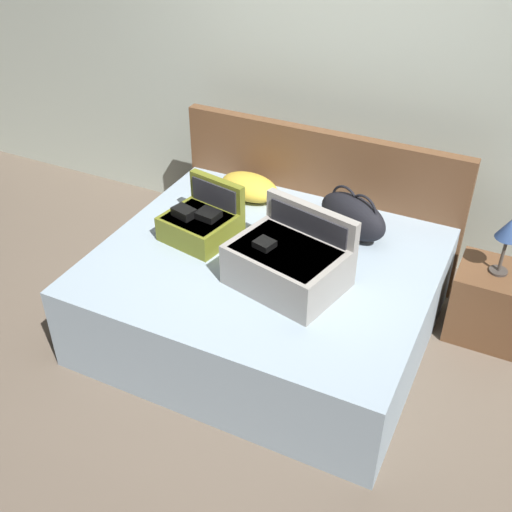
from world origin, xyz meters
name	(u,v)px	position (x,y,z in m)	size (l,w,h in m)	color
ground_plane	(236,369)	(0.00, 0.00, 0.00)	(12.00, 12.00, 0.00)	#6B5B4C
back_wall	(346,69)	(0.00, 1.65, 1.30)	(8.00, 0.10, 2.60)	#B7C1B2
bed	(265,295)	(0.00, 0.40, 0.28)	(1.95, 1.66, 0.55)	#99ADBC
headboard	(319,199)	(0.00, 1.27, 0.51)	(1.98, 0.08, 1.01)	brown
hard_case_large	(288,262)	(0.21, 0.24, 0.70)	(0.68, 0.59, 0.41)	gray
hard_case_medium	(202,222)	(-0.45, 0.45, 0.66)	(0.46, 0.45, 0.33)	olive
duffel_bag	(353,216)	(0.37, 0.87, 0.69)	(0.53, 0.37, 0.31)	black
pillow_near_headboard	(249,187)	(-0.41, 1.01, 0.63)	(0.43, 0.27, 0.16)	gold
nightstand	(489,303)	(1.25, 0.98, 0.24)	(0.44, 0.40, 0.47)	brown
table_lamp	(509,232)	(1.25, 0.98, 0.76)	(0.15, 0.15, 0.37)	#3F3833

